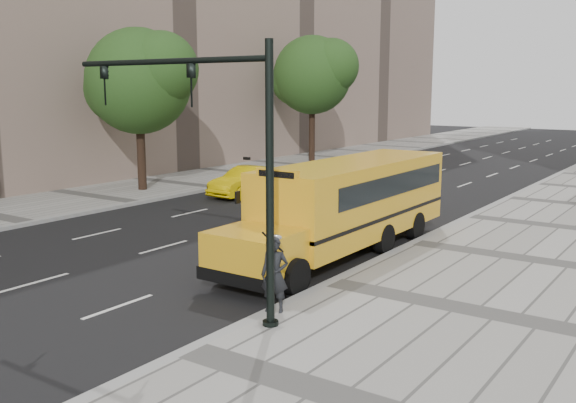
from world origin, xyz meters
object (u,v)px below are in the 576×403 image
Objects in this scene: pedestrian at (275,275)px; traffic_signal at (219,146)px; taxi_far at (247,181)px; tree_b at (140,80)px; school_bus at (350,199)px; taxi_near at (323,211)px; tree_c at (314,74)px.

traffic_signal is (-0.96, -0.78, 3.04)m from pedestrian.
pedestrian reaches higher than taxi_far.
pedestrian is (11.46, -13.43, 0.32)m from taxi_far.
school_bus is at bearing -17.17° from tree_b.
taxi_far is 0.70× the size of traffic_signal.
traffic_signal is at bearing -164.12° from pedestrian.
tree_b reaches higher than taxi_near.
tree_c is at bearing 112.37° from taxi_far.
school_bus is 6.40× the size of pedestrian.
pedestrian is 3.28m from traffic_signal.
tree_c reaches higher than tree_b.
traffic_signal reaches higher than taxi_near.
school_bus is at bearing -64.76° from taxi_near.
taxi_near is 8.58m from taxi_far.
tree_b is at bearing 162.83° from school_bus.
tree_b is 16.10m from school_bus.
taxi_near is 0.66× the size of traffic_signal.
tree_b is at bearing 142.54° from traffic_signal.
tree_b is at bearing 122.56° from pedestrian.
tree_b reaches higher than school_bus.
tree_c is 2.14× the size of taxi_near.
taxi_far is at bearing -70.27° from tree_c.
taxi_far is (-9.81, 6.88, -1.03)m from school_bus.
pedestrian is at bearing -86.30° from taxi_near.
traffic_signal is at bearing -93.03° from taxi_near.
school_bus is at bearing 95.38° from traffic_signal.
taxi_far is at bearing 144.97° from school_bus.
pedestrian is at bearing -34.00° from tree_b.
traffic_signal reaches higher than pedestrian.
taxi_far is 2.47× the size of pedestrian.
school_bus is 3.60m from taxi_near.
pedestrian reaches higher than taxi_near.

